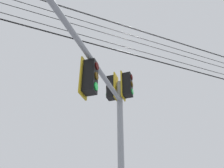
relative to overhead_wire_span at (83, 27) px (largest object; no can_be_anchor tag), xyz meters
The scene contains 2 objects.
signal_mast_assembly 3.82m from the overhead_wire_span, behind, with size 2.25×4.41×6.15m.
overhead_wire_span is the anchor object (origin of this frame).
Camera 1 is at (0.31, 6.63, 1.48)m, focal length 36.00 mm.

